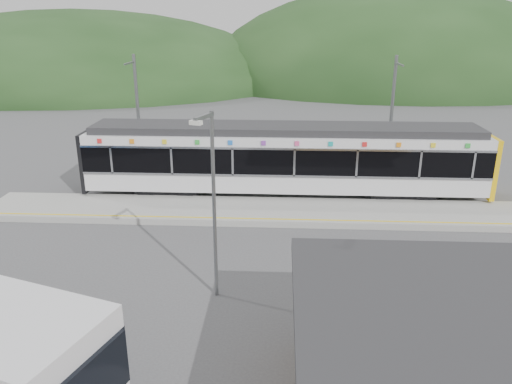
{
  "coord_description": "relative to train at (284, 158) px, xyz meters",
  "views": [
    {
      "loc": [
        1.09,
        -18.75,
        8.87
      ],
      "look_at": [
        0.02,
        1.0,
        1.92
      ],
      "focal_mm": 35.0,
      "sensor_mm": 36.0,
      "label": 1
    }
  ],
  "objects": [
    {
      "name": "catenary_mast_west",
      "position": [
        -8.21,
        2.56,
        1.58
      ],
      "size": [
        0.18,
        1.8,
        7.0
      ],
      "color": "slate",
      "rests_on": "ground"
    },
    {
      "name": "train",
      "position": [
        0.0,
        0.0,
        0.0
      ],
      "size": [
        20.44,
        3.01,
        3.74
      ],
      "color": "black",
      "rests_on": "ground"
    },
    {
      "name": "station_shelter",
      "position": [
        4.79,
        -15.0,
        -0.51
      ],
      "size": [
        9.2,
        6.2,
        3.0
      ],
      "color": "olive",
      "rests_on": "ground"
    },
    {
      "name": "ground",
      "position": [
        -1.21,
        -6.0,
        -2.06
      ],
      "size": [
        120.0,
        120.0,
        0.0
      ],
      "primitive_type": "plane",
      "color": "#4C4C4F",
      "rests_on": "ground"
    },
    {
      "name": "yellow_line",
      "position": [
        -1.21,
        -4.0,
        -1.76
      ],
      "size": [
        26.0,
        0.1,
        0.01
      ],
      "primitive_type": "cube",
      "color": "yellow",
      "rests_on": "platform"
    },
    {
      "name": "catenary_mast_east",
      "position": [
        5.79,
        2.56,
        1.58
      ],
      "size": [
        0.18,
        1.8,
        7.0
      ],
      "color": "slate",
      "rests_on": "ground"
    },
    {
      "name": "hills",
      "position": [
        4.98,
        -0.71,
        -2.06
      ],
      "size": [
        146.0,
        149.0,
        26.0
      ],
      "color": "#1E3D19",
      "rests_on": "ground"
    },
    {
      "name": "lamp_post",
      "position": [
        -2.25,
        -10.2,
        1.66
      ],
      "size": [
        0.47,
        1.14,
        6.25
      ],
      "rotation": [
        0.0,
        0.0,
        -0.35
      ],
      "color": "slate",
      "rests_on": "ground"
    },
    {
      "name": "platform",
      "position": [
        -1.21,
        -2.7,
        -1.91
      ],
      "size": [
        26.0,
        3.2,
        0.3
      ],
      "primitive_type": "cube",
      "color": "#9E9E99",
      "rests_on": "ground"
    }
  ]
}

